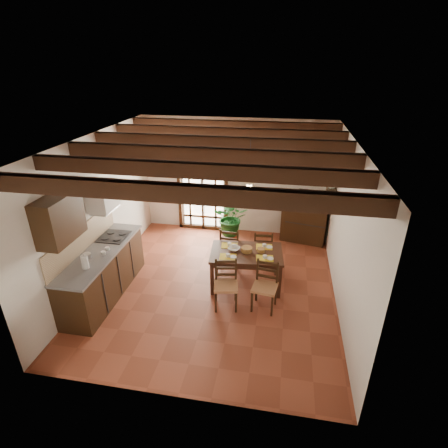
% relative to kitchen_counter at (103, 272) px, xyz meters
% --- Properties ---
extents(ground_plane, '(5.00, 5.00, 0.00)m').
position_rel_kitchen_counter_xyz_m(ground_plane, '(1.96, 0.60, -0.47)').
color(ground_plane, brown).
extents(room_shell, '(4.52, 5.02, 2.81)m').
position_rel_kitchen_counter_xyz_m(room_shell, '(1.96, 0.60, 1.34)').
color(room_shell, silver).
rests_on(room_shell, ground_plane).
extents(ceiling_beams, '(4.50, 4.34, 0.20)m').
position_rel_kitchen_counter_xyz_m(ceiling_beams, '(1.96, 0.60, 2.22)').
color(ceiling_beams, black).
rests_on(ceiling_beams, room_shell).
extents(french_door, '(1.26, 0.11, 2.32)m').
position_rel_kitchen_counter_xyz_m(french_door, '(1.16, 3.05, 0.70)').
color(french_door, white).
rests_on(french_door, ground_plane).
extents(kitchen_counter, '(0.64, 2.25, 1.38)m').
position_rel_kitchen_counter_xyz_m(kitchen_counter, '(0.00, 0.00, 0.00)').
color(kitchen_counter, black).
rests_on(kitchen_counter, ground_plane).
extents(upper_cabinet, '(0.35, 0.80, 0.70)m').
position_rel_kitchen_counter_xyz_m(upper_cabinet, '(-0.12, -0.70, 1.38)').
color(upper_cabinet, black).
rests_on(upper_cabinet, room_shell).
extents(range_hood, '(0.38, 0.60, 0.54)m').
position_rel_kitchen_counter_xyz_m(range_hood, '(-0.09, 0.55, 1.26)').
color(range_hood, white).
rests_on(range_hood, room_shell).
extents(counter_items, '(0.50, 1.43, 0.25)m').
position_rel_kitchen_counter_xyz_m(counter_items, '(0.00, 0.09, 0.49)').
color(counter_items, black).
rests_on(counter_items, kitchen_counter).
extents(dining_table, '(1.41, 0.98, 0.73)m').
position_rel_kitchen_counter_xyz_m(dining_table, '(2.53, 0.76, 0.16)').
color(dining_table, '#361D11').
rests_on(dining_table, ground_plane).
extents(chair_near_left, '(0.47, 0.45, 0.88)m').
position_rel_kitchen_counter_xyz_m(chair_near_left, '(2.26, 0.05, -0.20)').
color(chair_near_left, '#B4784C').
rests_on(chair_near_left, ground_plane).
extents(chair_near_right, '(0.46, 0.44, 0.89)m').
position_rel_kitchen_counter_xyz_m(chair_near_right, '(2.93, 0.11, -0.20)').
color(chair_near_right, '#B4784C').
rests_on(chair_near_right, ground_plane).
extents(chair_far_left, '(0.44, 0.42, 0.90)m').
position_rel_kitchen_counter_xyz_m(chair_far_left, '(2.12, 1.41, -0.19)').
color(chair_far_left, '#B4784C').
rests_on(chair_far_left, ground_plane).
extents(chair_far_right, '(0.42, 0.40, 0.85)m').
position_rel_kitchen_counter_xyz_m(chair_far_right, '(2.79, 1.47, -0.21)').
color(chair_far_right, '#B4784C').
rests_on(chair_far_right, ground_plane).
extents(table_setting, '(0.97, 0.65, 0.09)m').
position_rel_kitchen_counter_xyz_m(table_setting, '(2.53, 0.76, 0.25)').
color(table_setting, gold).
rests_on(table_setting, dining_table).
extents(table_bowl, '(0.27, 0.27, 0.05)m').
position_rel_kitchen_counter_xyz_m(table_bowl, '(2.28, 0.78, 0.28)').
color(table_bowl, white).
rests_on(table_bowl, dining_table).
extents(sideboard, '(1.10, 0.66, 0.87)m').
position_rel_kitchen_counter_xyz_m(sideboard, '(3.66, 2.83, -0.04)').
color(sideboard, black).
rests_on(sideboard, ground_plane).
extents(crt_tv, '(0.46, 0.43, 0.35)m').
position_rel_kitchen_counter_xyz_m(crt_tv, '(3.66, 2.82, 0.59)').
color(crt_tv, black).
rests_on(crt_tv, sideboard).
extents(fuse_box, '(0.25, 0.03, 0.32)m').
position_rel_kitchen_counter_xyz_m(fuse_box, '(3.46, 3.08, 1.28)').
color(fuse_box, white).
rests_on(fuse_box, room_shell).
extents(plant_pot, '(0.35, 0.35, 0.21)m').
position_rel_kitchen_counter_xyz_m(plant_pot, '(1.97, 2.47, -0.36)').
color(plant_pot, maroon).
rests_on(plant_pot, ground_plane).
extents(potted_plant, '(2.11, 1.84, 2.24)m').
position_rel_kitchen_counter_xyz_m(potted_plant, '(1.97, 2.47, 0.10)').
color(potted_plant, '#144C19').
rests_on(potted_plant, ground_plane).
extents(wall_shelf, '(0.20, 0.42, 0.20)m').
position_rel_kitchen_counter_xyz_m(wall_shelf, '(4.10, 2.20, 1.04)').
color(wall_shelf, black).
rests_on(wall_shelf, room_shell).
extents(shelf_vase, '(0.15, 0.15, 0.15)m').
position_rel_kitchen_counter_xyz_m(shelf_vase, '(4.10, 2.20, 1.18)').
color(shelf_vase, '#B2BFB2').
rests_on(shelf_vase, wall_shelf).
extents(shelf_flowers, '(0.14, 0.14, 0.36)m').
position_rel_kitchen_counter_xyz_m(shelf_flowers, '(4.10, 2.20, 1.38)').
color(shelf_flowers, gold).
rests_on(shelf_flowers, shelf_vase).
extents(framed_picture, '(0.03, 0.32, 0.32)m').
position_rel_kitchen_counter_xyz_m(framed_picture, '(4.18, 2.20, 1.58)').
color(framed_picture, brown).
rests_on(framed_picture, room_shell).
extents(pendant_lamp, '(0.36, 0.36, 0.84)m').
position_rel_kitchen_counter_xyz_m(pendant_lamp, '(2.53, 0.86, 1.60)').
color(pendant_lamp, black).
rests_on(pendant_lamp, room_shell).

